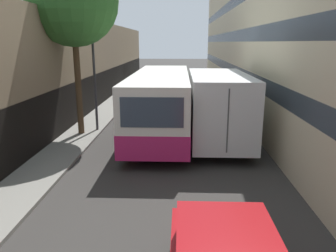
# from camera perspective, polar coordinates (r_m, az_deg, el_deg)

# --- Properties ---
(ground_plane) EXTENTS (150.00, 150.00, 0.00)m
(ground_plane) POSITION_cam_1_polar(r_m,az_deg,el_deg) (14.99, 0.33, -2.33)
(ground_plane) COLOR #33302D
(sidewalk_left) EXTENTS (1.70, 60.00, 0.12)m
(sidewalk_left) POSITION_cam_1_polar(r_m,az_deg,el_deg) (15.69, -15.35, -1.87)
(sidewalk_left) COLOR gray
(sidewalk_left) RESTS_ON ground_plane
(building_left_shopfront) EXTENTS (2.40, 60.00, 5.73)m
(building_left_shopfront) POSITION_cam_1_polar(r_m,az_deg,el_deg) (15.91, -22.72, 7.12)
(building_left_shopfront) COLOR #847056
(building_left_shopfront) RESTS_ON ground_plane
(building_right_apartment) EXTENTS (2.40, 60.00, 9.99)m
(building_right_apartment) POSITION_cam_1_polar(r_m,az_deg,el_deg) (15.10, 21.07, 15.96)
(building_right_apartment) COLOR beige
(building_right_apartment) RESTS_ON ground_plane
(bus) EXTENTS (2.56, 10.13, 2.92)m
(bus) POSITION_cam_1_polar(r_m,az_deg,el_deg) (15.64, -1.20, 4.23)
(bus) COLOR silver
(bus) RESTS_ON ground_plane
(box_truck) EXTENTS (2.36, 8.36, 3.03)m
(box_truck) POSITION_cam_1_polar(r_m,az_deg,el_deg) (15.11, 8.32, 4.03)
(box_truck) COLOR silver
(box_truck) RESTS_ON ground_plane
(panel_van) EXTENTS (1.93, 4.08, 1.96)m
(panel_van) POSITION_cam_1_polar(r_m,az_deg,el_deg) (26.54, -1.26, 7.41)
(panel_van) COLOR navy
(panel_van) RESTS_ON ground_plane
(street_lamp) EXTENTS (0.36, 0.80, 7.67)m
(street_lamp) POSITION_cam_1_polar(r_m,az_deg,el_deg) (16.11, -13.21, 17.67)
(street_lamp) COLOR #38383D
(street_lamp) RESTS_ON sidewalk_left
(street_tree_left) EXTENTS (3.98, 3.98, 7.96)m
(street_tree_left) POSITION_cam_1_polar(r_m,az_deg,el_deg) (15.70, -16.29, 20.24)
(street_tree_left) COLOR #4C3823
(street_tree_left) RESTS_ON sidewalk_left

